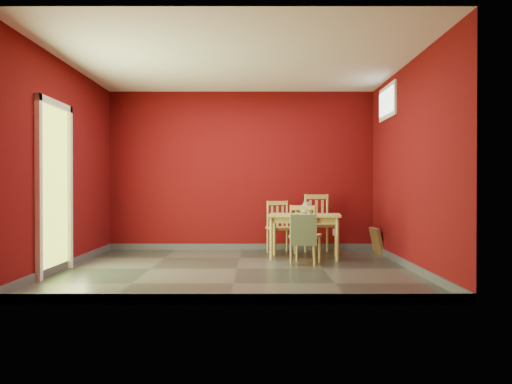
{
  "coord_description": "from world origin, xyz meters",
  "views": [
    {
      "loc": [
        0.25,
        -6.51,
        1.07
      ],
      "look_at": [
        0.25,
        0.45,
        1.0
      ],
      "focal_mm": 35.0,
      "sensor_mm": 36.0,
      "label": 1
    }
  ],
  "objects_px": {
    "dining_table": "(305,219)",
    "cat": "(305,207)",
    "chair_near": "(305,234)",
    "chair_far_left": "(280,226)",
    "tote_bag": "(303,230)",
    "picture_frame": "(377,241)",
    "chair_far_right": "(320,223)"
  },
  "relations": [
    {
      "from": "chair_far_left",
      "to": "chair_near",
      "type": "height_order",
      "value": "chair_far_left"
    },
    {
      "from": "chair_far_right",
      "to": "picture_frame",
      "type": "bearing_deg",
      "value": -5.5
    },
    {
      "from": "chair_far_right",
      "to": "cat",
      "type": "relative_size",
      "value": 2.35
    },
    {
      "from": "chair_far_left",
      "to": "cat",
      "type": "xyz_separation_m",
      "value": [
        0.35,
        -0.51,
        0.33
      ]
    },
    {
      "from": "dining_table",
      "to": "cat",
      "type": "relative_size",
      "value": 2.8
    },
    {
      "from": "dining_table",
      "to": "chair_far_right",
      "type": "height_order",
      "value": "chair_far_right"
    },
    {
      "from": "picture_frame",
      "to": "chair_far_right",
      "type": "bearing_deg",
      "value": 174.5
    },
    {
      "from": "chair_far_left",
      "to": "chair_near",
      "type": "xyz_separation_m",
      "value": [
        0.28,
        -1.2,
        -0.01
      ]
    },
    {
      "from": "chair_far_left",
      "to": "cat",
      "type": "height_order",
      "value": "cat"
    },
    {
      "from": "picture_frame",
      "to": "dining_table",
      "type": "bearing_deg",
      "value": -156.86
    },
    {
      "from": "tote_bag",
      "to": "cat",
      "type": "height_order",
      "value": "cat"
    },
    {
      "from": "chair_near",
      "to": "picture_frame",
      "type": "xyz_separation_m",
      "value": [
        1.26,
        1.12,
        -0.21
      ]
    },
    {
      "from": "dining_table",
      "to": "cat",
      "type": "bearing_deg",
      "value": 79.79
    },
    {
      "from": "chair_near",
      "to": "cat",
      "type": "distance_m",
      "value": 0.78
    },
    {
      "from": "chair_far_left",
      "to": "cat",
      "type": "relative_size",
      "value": 2.08
    },
    {
      "from": "chair_far_left",
      "to": "tote_bag",
      "type": "distance_m",
      "value": 1.42
    },
    {
      "from": "chair_far_right",
      "to": "chair_near",
      "type": "bearing_deg",
      "value": -106.54
    },
    {
      "from": "chair_near",
      "to": "chair_far_left",
      "type": "bearing_deg",
      "value": 103.21
    },
    {
      "from": "dining_table",
      "to": "chair_near",
      "type": "distance_m",
      "value": 0.63
    },
    {
      "from": "dining_table",
      "to": "picture_frame",
      "type": "relative_size",
      "value": 2.67
    },
    {
      "from": "dining_table",
      "to": "chair_far_right",
      "type": "bearing_deg",
      "value": 63.32
    },
    {
      "from": "cat",
      "to": "picture_frame",
      "type": "relative_size",
      "value": 0.95
    },
    {
      "from": "dining_table",
      "to": "chair_near",
      "type": "relative_size",
      "value": 1.38
    },
    {
      "from": "chair_far_right",
      "to": "tote_bag",
      "type": "distance_m",
      "value": 1.46
    },
    {
      "from": "chair_near",
      "to": "tote_bag",
      "type": "xyz_separation_m",
      "value": [
        -0.04,
        -0.2,
        0.08
      ]
    },
    {
      "from": "dining_table",
      "to": "tote_bag",
      "type": "relative_size",
      "value": 2.33
    },
    {
      "from": "chair_far_right",
      "to": "picture_frame",
      "type": "height_order",
      "value": "chair_far_right"
    },
    {
      "from": "tote_bag",
      "to": "cat",
      "type": "bearing_deg",
      "value": 82.86
    },
    {
      "from": "tote_bag",
      "to": "chair_far_left",
      "type": "bearing_deg",
      "value": 99.8
    },
    {
      "from": "dining_table",
      "to": "chair_near",
      "type": "xyz_separation_m",
      "value": [
        -0.06,
        -0.6,
        -0.16
      ]
    },
    {
      "from": "dining_table",
      "to": "picture_frame",
      "type": "distance_m",
      "value": 1.37
    },
    {
      "from": "cat",
      "to": "picture_frame",
      "type": "height_order",
      "value": "cat"
    }
  ]
}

